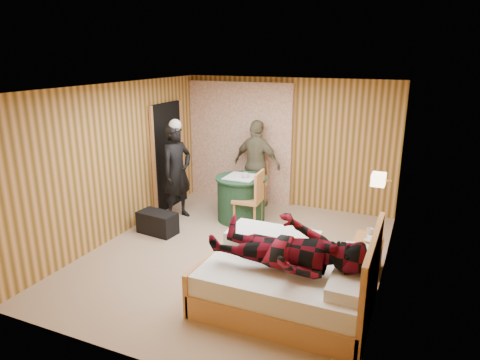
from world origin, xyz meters
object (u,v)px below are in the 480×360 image
at_px(nightstand, 367,254).
at_px(duffel_bag, 158,223).
at_px(bed, 290,280).
at_px(round_table, 241,198).
at_px(wall_lamp, 379,179).
at_px(man_on_bed, 288,238).
at_px(chair_near, 253,195).
at_px(woman_standing, 177,172).
at_px(man_at_table, 257,164).
at_px(chair_far, 256,181).

relative_size(nightstand, duffel_bag, 0.80).
xyz_separation_m(bed, round_table, (-1.62, 2.27, 0.10)).
bearing_deg(wall_lamp, man_on_bed, -115.89).
xyz_separation_m(wall_lamp, man_on_bed, (-0.77, -1.59, -0.34)).
bearing_deg(chair_near, wall_lamp, 68.84).
bearing_deg(woman_standing, round_table, -55.73).
height_order(man_at_table, man_on_bed, man_on_bed).
bearing_deg(duffel_bag, bed, -16.43).
height_order(woman_standing, man_on_bed, man_on_bed).
xyz_separation_m(wall_lamp, man_at_table, (-2.42, 1.67, -0.44)).
distance_m(wall_lamp, man_on_bed, 1.80).
distance_m(bed, man_on_bed, 0.69).
bearing_deg(nightstand, chair_near, 157.49).
distance_m(chair_far, chair_near, 1.02).
xyz_separation_m(bed, chair_far, (-1.63, 2.99, 0.23)).
bearing_deg(chair_near, bed, 28.99).
xyz_separation_m(nightstand, duffel_bag, (-3.42, -0.05, -0.08)).
bearing_deg(round_table, nightstand, -24.68).
xyz_separation_m(round_table, man_at_table, (-0.00, 0.77, 0.45)).
distance_m(man_at_table, man_on_bed, 3.66).
bearing_deg(duffel_bag, man_on_bed, -20.23).
bearing_deg(bed, man_at_table, 118.08).
bearing_deg(nightstand, woman_standing, 168.22).
height_order(nightstand, man_at_table, man_at_table).
bearing_deg(man_at_table, duffel_bag, 71.61).
distance_m(round_table, man_at_table, 0.89).
relative_size(nightstand, round_table, 0.57).
xyz_separation_m(wall_lamp, nightstand, (-0.04, -0.19, -1.04)).
distance_m(nightstand, chair_near, 2.25).
distance_m(chair_near, duffel_bag, 1.69).
bearing_deg(woman_standing, chair_far, -29.23).
height_order(wall_lamp, chair_near, wall_lamp).
bearing_deg(duffel_bag, woman_standing, 100.54).
height_order(wall_lamp, round_table, wall_lamp).
bearing_deg(man_on_bed, woman_standing, 142.28).
bearing_deg(bed, wall_lamp, 59.71).
height_order(chair_far, woman_standing, woman_standing).
xyz_separation_m(wall_lamp, woman_standing, (-3.52, 0.53, -0.42)).
bearing_deg(chair_far, nightstand, -41.96).
bearing_deg(bed, nightstand, 57.28).
xyz_separation_m(duffel_bag, man_at_table, (1.05, 1.91, 0.68)).
xyz_separation_m(nightstand, man_at_table, (-2.38, 1.86, 0.60)).
relative_size(nightstand, man_on_bed, 0.30).
distance_m(round_table, woman_standing, 1.25).
relative_size(chair_far, chair_near, 0.92).
bearing_deg(round_table, chair_far, 90.52).
xyz_separation_m(chair_near, duffel_bag, (-1.37, -0.90, -0.40)).
distance_m(duffel_bag, man_on_bed, 3.12).
distance_m(chair_far, man_on_bed, 3.64).
height_order(wall_lamp, bed, wall_lamp).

